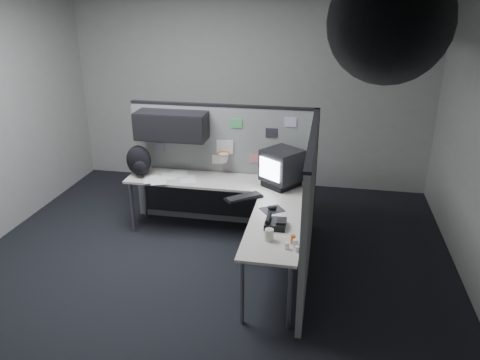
% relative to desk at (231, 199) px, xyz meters
% --- Properties ---
extents(room, '(5.62, 5.62, 3.22)m').
position_rel_desk_xyz_m(room, '(0.41, -0.70, 1.48)').
color(room, black).
rests_on(room, ground).
extents(partition_back, '(2.44, 0.42, 1.63)m').
position_rel_desk_xyz_m(partition_back, '(-0.40, 0.53, 0.38)').
color(partition_back, gray).
rests_on(partition_back, ground).
extents(partition_right, '(0.07, 2.23, 1.63)m').
position_rel_desk_xyz_m(partition_right, '(0.95, -0.49, 0.21)').
color(partition_right, gray).
rests_on(partition_right, ground).
extents(desk, '(2.31, 2.11, 0.73)m').
position_rel_desk_xyz_m(desk, '(0.00, 0.00, 0.00)').
color(desk, beige).
rests_on(desk, ground).
extents(monitor, '(0.56, 0.56, 0.46)m').
position_rel_desk_xyz_m(monitor, '(0.58, 0.24, 0.35)').
color(monitor, black).
rests_on(monitor, desk).
extents(keyboard, '(0.44, 0.41, 0.04)m').
position_rel_desk_xyz_m(keyboard, '(0.20, -0.24, 0.14)').
color(keyboard, black).
rests_on(keyboard, desk).
extents(mouse, '(0.30, 0.29, 0.05)m').
position_rel_desk_xyz_m(mouse, '(0.56, -0.47, 0.13)').
color(mouse, black).
rests_on(mouse, desk).
extents(phone, '(0.22, 0.23, 0.11)m').
position_rel_desk_xyz_m(phone, '(0.63, -0.85, 0.16)').
color(phone, black).
rests_on(phone, desk).
extents(bottles, '(0.14, 0.19, 0.09)m').
position_rel_desk_xyz_m(bottles, '(0.85, -1.23, 0.15)').
color(bottles, silver).
rests_on(bottles, desk).
extents(cup, '(0.10, 0.10, 0.12)m').
position_rel_desk_xyz_m(cup, '(0.61, -1.14, 0.18)').
color(cup, '#B9B7A4').
rests_on(cup, desk).
extents(papers, '(0.72, 0.61, 0.01)m').
position_rel_desk_xyz_m(papers, '(-0.85, 0.21, 0.12)').
color(papers, white).
rests_on(papers, desk).
extents(backpack, '(0.36, 0.32, 0.40)m').
position_rel_desk_xyz_m(backpack, '(-1.26, 0.25, 0.31)').
color(backpack, black).
rests_on(backpack, desk).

